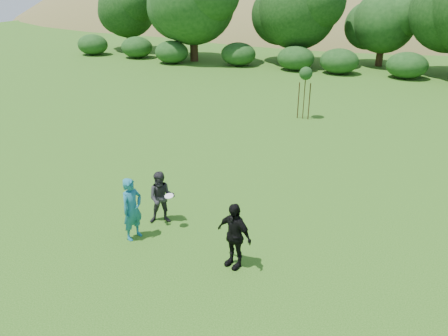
# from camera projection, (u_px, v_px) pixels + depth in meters

# --- Properties ---
(ground) EXTENTS (120.00, 120.00, 0.00)m
(ground) POSITION_uv_depth(u_px,v_px,m) (186.00, 238.00, 13.14)
(ground) COLOR #19470C
(ground) RESTS_ON ground
(player_teal) EXTENTS (0.63, 0.80, 1.95)m
(player_teal) POSITION_uv_depth(u_px,v_px,m) (132.00, 209.00, 12.82)
(player_teal) COLOR #1C677E
(player_teal) RESTS_ON ground
(player_grey) EXTENTS (1.05, 0.97, 1.74)m
(player_grey) POSITION_uv_depth(u_px,v_px,m) (162.00, 198.00, 13.68)
(player_grey) COLOR #272629
(player_grey) RESTS_ON ground
(player_black) EXTENTS (1.20, 0.80, 1.90)m
(player_black) POSITION_uv_depth(u_px,v_px,m) (234.00, 235.00, 11.56)
(player_black) COLOR black
(player_black) RESTS_ON ground
(frisbee) EXTENTS (0.27, 0.27, 0.08)m
(frisbee) POSITION_uv_depth(u_px,v_px,m) (169.00, 196.00, 13.26)
(frisbee) COLOR white
(frisbee) RESTS_ON ground
(sapling) EXTENTS (0.70, 0.70, 2.85)m
(sapling) POSITION_uv_depth(u_px,v_px,m) (306.00, 75.00, 23.21)
(sapling) COLOR #362315
(sapling) RESTS_ON ground
(hillside) EXTENTS (150.00, 72.00, 52.00)m
(hillside) POSITION_uv_depth(u_px,v_px,m) (366.00, 96.00, 75.97)
(hillside) COLOR olive
(hillside) RESTS_ON ground
(tree_row) EXTENTS (53.92, 10.38, 9.62)m
(tree_row) POSITION_uv_depth(u_px,v_px,m) (388.00, 9.00, 34.26)
(tree_row) COLOR #3A2616
(tree_row) RESTS_ON ground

